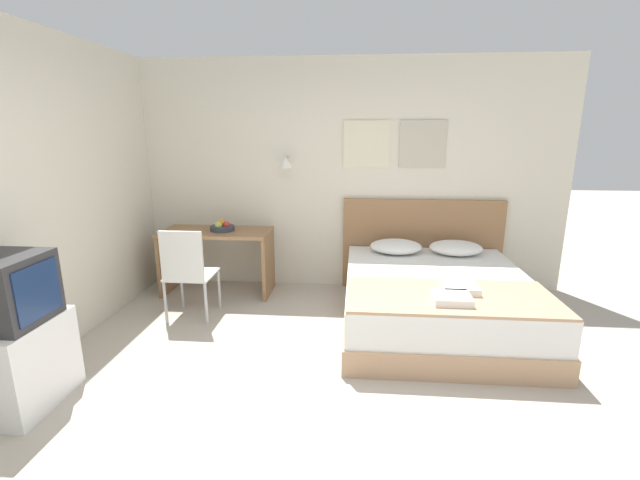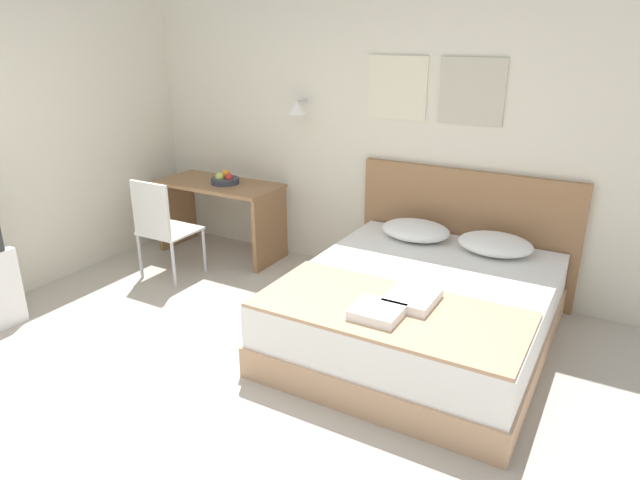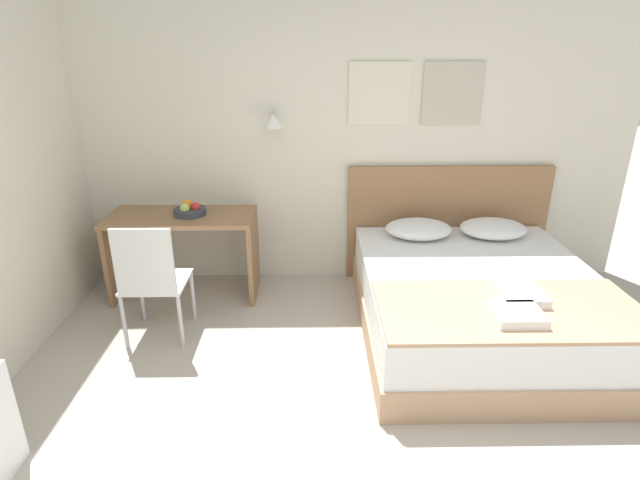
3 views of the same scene
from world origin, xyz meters
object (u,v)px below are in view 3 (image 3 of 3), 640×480
Objects in this scene: bed at (477,303)px; pillow_left at (418,229)px; desk_chair at (151,276)px; fruit_bowl at (190,210)px; folded_towel_mid_bed at (517,315)px; folded_towel_near_foot at (518,293)px; pillow_right at (493,228)px; desk at (184,239)px; headboard at (446,223)px; throw_blanket at (511,309)px.

pillow_left is at bearing 114.04° from bed.
desk_chair reaches higher than pillow_left.
fruit_bowl is (-2.29, 0.70, 0.53)m from bed.
pillow_left is (-0.33, 0.73, 0.34)m from bed.
pillow_left is at bearing 101.83° from folded_towel_mid_bed.
pillow_left reaches higher than folded_towel_near_foot.
folded_towel_mid_bed is (-0.02, -0.72, 0.32)m from bed.
pillow_right is 1.20m from folded_towel_near_foot.
folded_towel_mid_bed is 2.69m from fruit_bowl.
pillow_left is at bearing 1.02° from desk.
headboard is at bearing 89.29° from folded_towel_mid_bed.
bed is 1.07m from headboard.
bed is 2.46m from fruit_bowl.
bed is 2.48m from desk.
pillow_left is at bearing -137.24° from headboard.
pillow_left is 1.49m from folded_towel_mid_bed.
pillow_right reaches higher than throw_blanket.
throw_blanket is 0.17m from folded_towel_near_foot.
desk reaches higher than pillow_left.
fruit_bowl reaches higher than bed.
headboard is at bearing 8.15° from desk.
bed is 1.20× the size of throw_blanket.
folded_towel_near_foot is (0.09, -1.48, 0.03)m from headboard.
fruit_bowl is at bearing 147.89° from folded_towel_mid_bed.
desk is at bearing -178.98° from pillow_left.
folded_towel_near_foot reaches higher than throw_blanket.
desk is 1.32× the size of desk_chair.
folded_towel_near_foot is at bearing -77.91° from bed.
headboard is 3.23× the size of pillow_right.
pillow_right is 0.47× the size of desk.
folded_towel_near_foot is 2.72m from desk.
pillow_right is at bearing -42.76° from headboard.
pillow_left and pillow_right have the same top height.
bed is at bearing 102.09° from folded_towel_near_foot.
pillow_right is 0.61× the size of desk_chair.
desk is at bearing 155.17° from folded_towel_near_foot.
desk is (-2.46, 1.14, -0.05)m from folded_towel_near_foot.
folded_towel_mid_bed is at bearing -15.21° from desk_chair.
desk_chair is (-2.42, -0.07, 0.28)m from bed.
desk reaches higher than folded_towel_near_foot.
bed is 1.63× the size of desk.
pillow_right is 0.34× the size of throw_blanket.
pillow_right is at bearing 65.96° from bed.
folded_towel_near_foot is 0.30m from folded_towel_mid_bed.
desk reaches higher than folded_towel_mid_bed.
desk_chair reaches higher than desk.
headboard is 2.33m from fruit_bowl.
throw_blanket is 1.37× the size of desk.
headboard is 3.23× the size of pillow_left.
throw_blanket is 2.64m from fruit_bowl.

